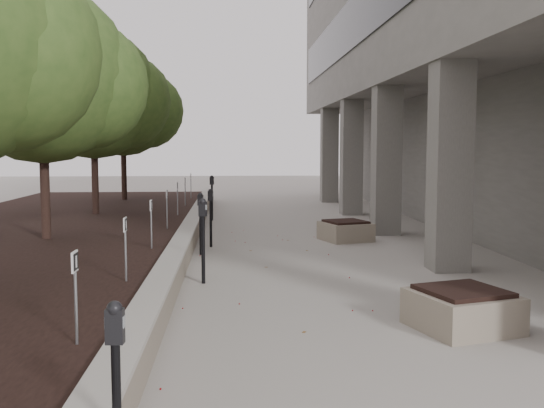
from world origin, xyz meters
name	(u,v)px	position (x,y,z in m)	size (l,w,h in m)	color
ground	(313,396)	(0.00, 0.00, 0.00)	(90.00, 90.00, 0.00)	#9A958E
retaining_wall	(188,237)	(-1.82, 9.00, 0.25)	(0.39, 26.00, 0.50)	gray
planting_bed	(29,241)	(-5.50, 9.00, 0.20)	(7.00, 26.00, 0.40)	black
crabapple_tree_3	(42,112)	(-4.80, 8.00, 3.12)	(4.60, 4.00, 5.44)	#34521F
crabapple_tree_4	(94,121)	(-4.80, 13.00, 3.12)	(4.60, 4.00, 5.44)	#34521F
crabapple_tree_5	(123,127)	(-4.80, 18.00, 3.12)	(4.60, 4.00, 5.44)	#34521F
parking_sign_2	(76,298)	(-2.35, 0.50, 0.88)	(0.04, 0.22, 0.96)	black
parking_sign_3	(126,249)	(-2.35, 3.50, 0.88)	(0.04, 0.22, 0.96)	black
parking_sign_4	(151,224)	(-2.35, 6.50, 0.88)	(0.04, 0.22, 0.96)	black
parking_sign_5	(167,209)	(-2.35, 9.50, 0.88)	(0.04, 0.22, 0.96)	black
parking_sign_6	(178,199)	(-2.35, 12.50, 0.88)	(0.04, 0.22, 0.96)	black
parking_sign_7	(185,191)	(-2.35, 15.50, 0.88)	(0.04, 0.22, 0.96)	black
parking_sign_8	(191,186)	(-2.35, 18.50, 0.88)	(0.04, 0.22, 0.96)	black
parking_meter_1	(117,402)	(-1.55, -1.71, 0.69)	(0.14, 0.10, 1.39)	black
parking_meter_2	(203,241)	(-1.28, 5.10, 0.75)	(0.15, 0.11, 1.50)	black
parking_meter_3	(201,224)	(-1.47, 8.03, 0.69)	(0.14, 0.10, 1.38)	black
parking_meter_4	(211,218)	(-1.28, 9.10, 0.70)	(0.14, 0.10, 1.40)	black
parking_meter_5	(212,198)	(-1.42, 14.54, 0.73)	(0.14, 0.10, 1.46)	black
planter_front	(462,309)	(2.24, 2.08, 0.27)	(1.17, 1.17, 0.55)	gray
planter_back	(346,230)	(2.11, 9.92, 0.26)	(1.10, 1.10, 0.51)	gray
berry_scatter	(271,283)	(-0.10, 5.00, 0.01)	(3.30, 14.10, 0.02)	maroon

